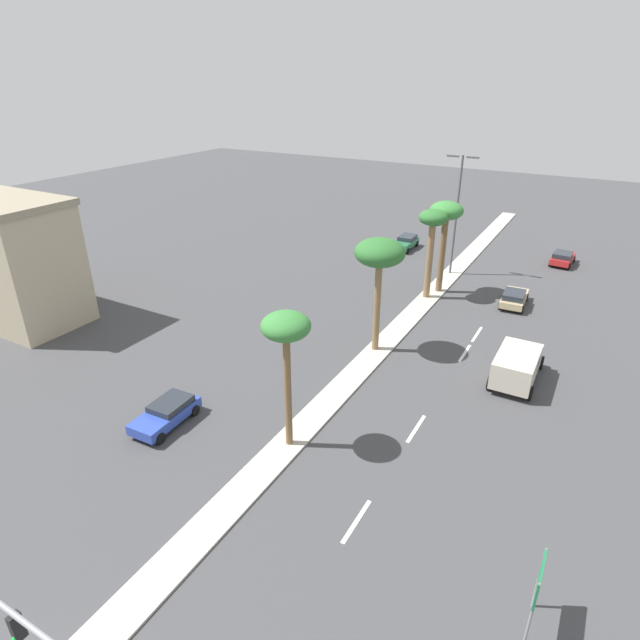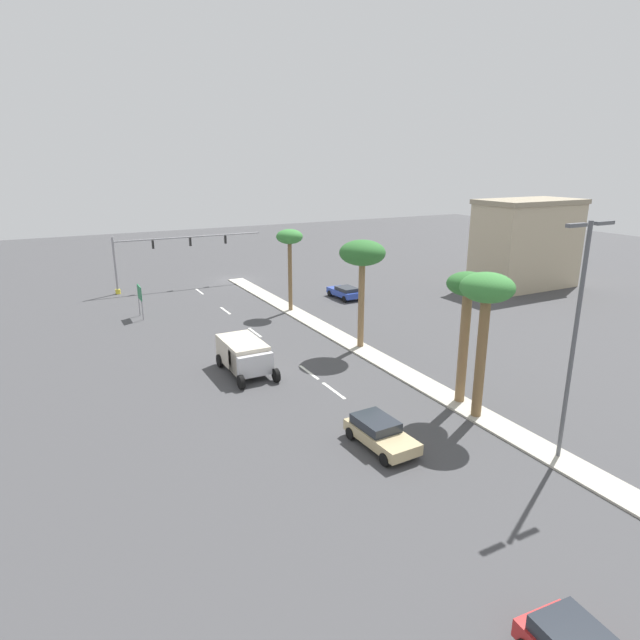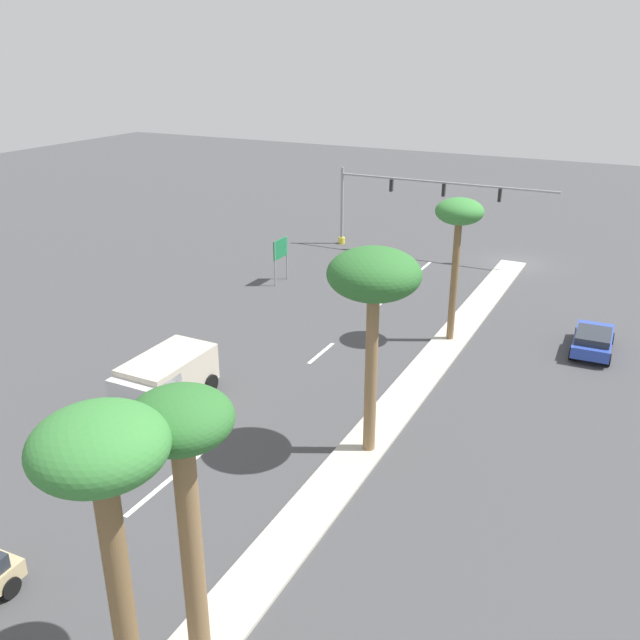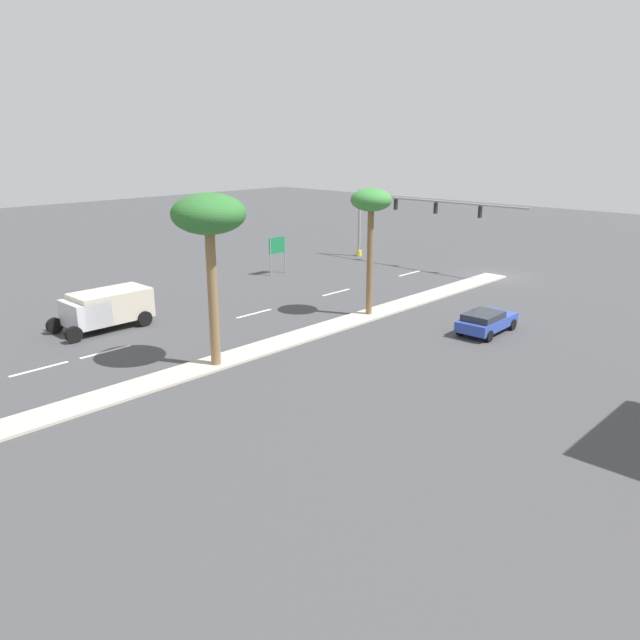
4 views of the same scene
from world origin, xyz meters
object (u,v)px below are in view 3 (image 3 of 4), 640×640
at_px(palm_tree_left, 459,219).
at_px(palm_tree_front, 374,281).
at_px(palm_tree_rear, 183,449).
at_px(palm_tree_right, 102,469).
at_px(directional_road_sign, 281,252).
at_px(sedan_blue_far, 593,340).
at_px(box_truck, 162,380).
at_px(traffic_signal_gantry, 396,200).

xyz_separation_m(palm_tree_left, palm_tree_front, (-0.32, 11.94, 0.36)).
bearing_deg(palm_tree_rear, palm_tree_right, 75.10).
relative_size(palm_tree_left, palm_tree_right, 0.94).
xyz_separation_m(directional_road_sign, sedan_blue_far, (-20.00, 2.48, -1.45)).
distance_m(palm_tree_front, palm_tree_right, 12.95).
bearing_deg(palm_tree_left, box_truck, 53.80).
bearing_deg(palm_tree_rear, palm_tree_front, -90.08).
bearing_deg(box_truck, palm_tree_right, 126.44).
relative_size(palm_tree_left, box_truck, 1.40).
bearing_deg(directional_road_sign, traffic_signal_gantry, -110.59).
height_order(directional_road_sign, palm_tree_rear, palm_tree_rear).
distance_m(palm_tree_left, sedan_blue_far, 9.42).
distance_m(palm_tree_rear, palm_tree_right, 2.02).
bearing_deg(box_truck, directional_road_sign, -77.60).
xyz_separation_m(traffic_signal_gantry, directional_road_sign, (4.01, 10.67, -1.84)).
bearing_deg(palm_tree_front, box_truck, 4.13).
bearing_deg(box_truck, palm_tree_front, -175.87).
distance_m(palm_tree_front, palm_tree_rear, 11.06).
bearing_deg(directional_road_sign, palm_tree_left, 161.70).
bearing_deg(sedan_blue_far, box_truck, 41.56).
bearing_deg(directional_road_sign, palm_tree_rear, 115.95).
bearing_deg(palm_tree_right, traffic_signal_gantry, -77.60).
distance_m(traffic_signal_gantry, palm_tree_right, 40.88).
bearing_deg(palm_tree_left, palm_tree_front, 91.53).
bearing_deg(traffic_signal_gantry, palm_tree_right, 102.40).
height_order(palm_tree_rear, sedan_blue_far, palm_tree_rear).
height_order(palm_tree_left, palm_tree_right, palm_tree_right).
xyz_separation_m(palm_tree_left, sedan_blue_far, (-7.04, -1.81, -6.00)).
height_order(palm_tree_left, palm_tree_rear, palm_tree_rear).
height_order(directional_road_sign, sedan_blue_far, directional_road_sign).
xyz_separation_m(palm_tree_front, palm_tree_rear, (0.02, 11.04, -0.65)).
relative_size(directional_road_sign, palm_tree_rear, 0.39).
bearing_deg(palm_tree_right, palm_tree_rear, -104.90).
xyz_separation_m(directional_road_sign, box_truck, (-3.72, 16.92, -0.92)).
distance_m(traffic_signal_gantry, directional_road_sign, 11.54).
distance_m(directional_road_sign, palm_tree_left, 14.39).
height_order(palm_tree_left, sedan_blue_far, palm_tree_left).
xyz_separation_m(palm_tree_rear, box_truck, (9.55, -10.35, -5.18)).
height_order(traffic_signal_gantry, box_truck, traffic_signal_gantry).
distance_m(traffic_signal_gantry, sedan_blue_far, 20.97).
xyz_separation_m(traffic_signal_gantry, sedan_blue_far, (-16.00, 13.15, -3.29)).
xyz_separation_m(palm_tree_left, box_truck, (9.24, 12.63, -5.47)).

